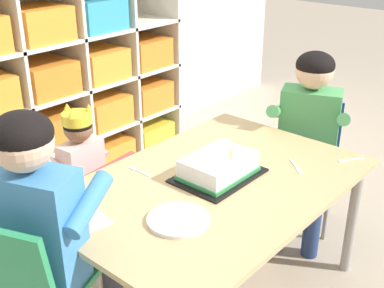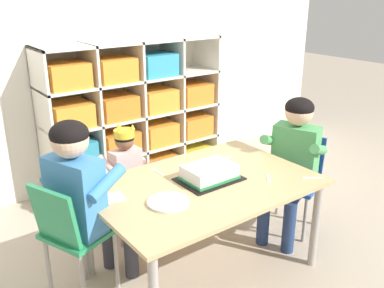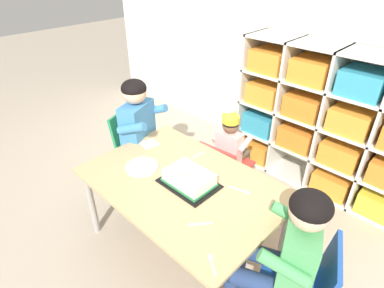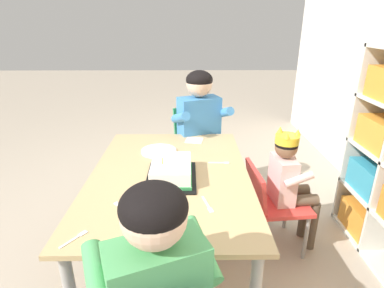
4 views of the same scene
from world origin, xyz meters
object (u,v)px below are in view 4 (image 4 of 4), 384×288
Objects in this scene: fork_scattered_mid_table at (75,238)px; activity_table at (170,184)px; classroom_chair_blue at (271,199)px; birthday_cake_on_tray at (171,171)px; adult_helper_seated at (202,126)px; paper_plate_stack at (159,151)px; child_with_crown at (289,177)px; fork_near_cake_tray at (208,205)px; fork_near_child_seat at (123,207)px; guest_at_table_side at (153,282)px; fork_at_table_front_edge at (220,163)px; classroom_chair_adult_side at (196,146)px.

activity_table is at bearing -176.67° from fork_scattered_mid_table.
birthday_cake_on_tray is (0.19, -0.61, 0.30)m from classroom_chair_blue.
paper_plate_stack is at bearing -152.38° from adult_helper_seated.
fork_near_cake_tray is at bearing 126.37° from child_with_crown.
birthday_cake_on_tray is at bearing 100.44° from child_with_crown.
fork_near_child_seat is at bearing -178.62° from fork_scattered_mid_table.
fork_at_table_front_edge is at bearing -130.90° from guest_at_table_side.
classroom_chair_blue is at bearing -57.86° from fork_near_cake_tray.
adult_helper_seated is (0.11, 0.04, 0.20)m from classroom_chair_adult_side.
paper_plate_stack reaches higher than fork_near_child_seat.
fork_scattered_mid_table is at bearing 49.47° from fork_at_table_front_edge.
activity_table is 3.57× the size of birthday_cake_on_tray.
fork_near_cake_tray is (0.97, -0.01, -0.06)m from adult_helper_seated.
activity_table is 10.34× the size of fork_at_table_front_edge.
fork_near_child_seat is 0.26m from fork_scattered_mid_table.
child_with_crown reaches higher than fork_scattered_mid_table.
fork_near_child_seat is at bearing 45.97° from fork_at_table_front_edge.
guest_at_table_side is at bearing 139.67° from classroom_chair_blue.
activity_table is 9.31× the size of fork_near_cake_tray.
activity_table is at bearing 97.57° from classroom_chair_blue.
classroom_chair_blue is 0.70m from birthday_cake_on_tray.
classroom_chair_adult_side is (-0.60, -0.56, -0.03)m from child_with_crown.
fork_near_child_seat is (-0.43, -0.18, 0.01)m from guest_at_table_side.
fork_scattered_mid_table is (0.69, -0.63, 0.00)m from fork_at_table_front_edge.
fork_near_child_seat is (0.28, -0.21, -0.04)m from birthday_cake_on_tray.
classroom_chair_blue is at bearing 103.03° from activity_table.
fork_near_cake_tray is at bearing -109.68° from classroom_chair_adult_side.
fork_near_child_seat is at bearing 114.90° from classroom_chair_blue.
birthday_cake_on_tray is at bearing 18.16° from fork_near_cake_tray.
guest_at_table_side reaches higher than child_with_crown.
guest_at_table_side reaches higher than classroom_chair_blue.
paper_plate_stack reaches higher than fork_scattered_mid_table.
activity_table is at bearing -166.05° from birthday_cake_on_tray.
fork_at_table_front_edge is at bearing 85.79° from classroom_chair_blue.
classroom_chair_adult_side is 1.53m from guest_at_table_side.
classroom_chair_blue is 0.53× the size of adult_helper_seated.
fork_near_cake_tray is (0.27, 0.18, -0.04)m from birthday_cake_on_tray.
fork_scattered_mid_table is at bearing -135.68° from adult_helper_seated.
fork_near_child_seat is (1.09, -0.36, 0.14)m from classroom_chair_adult_side.
classroom_chair_adult_side reaches higher than fork_scattered_mid_table.
paper_plate_stack reaches higher than activity_table.
activity_table is at bearing -129.03° from adult_helper_seated.
child_with_crown is 0.82× the size of guest_at_table_side.
guest_at_table_side is at bearing 139.89° from fork_near_cake_tray.
fork_near_child_seat is (0.49, -0.92, 0.10)m from child_with_crown.
child_with_crown is at bearing 79.25° from paper_plate_stack.
adult_helper_seated is at bearing -169.69° from fork_scattered_mid_table.
activity_table is 1.71× the size of classroom_chair_adult_side.
classroom_chair_adult_side is 1.09m from fork_near_cake_tray.
paper_plate_stack reaches higher than fork_at_table_front_edge.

